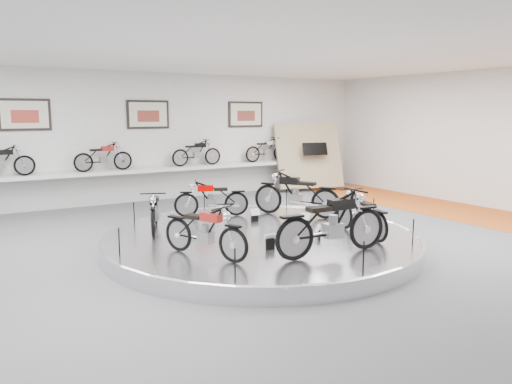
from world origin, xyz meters
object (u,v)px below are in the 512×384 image
bike_d (205,231)px  bike_c (154,211)px  display_platform (262,241)px  bike_f (361,213)px  shelf (153,170)px  bike_e (332,223)px  bike_a (296,194)px  bike_b (211,198)px

bike_d → bike_c: bearing=158.5°
display_platform → bike_f: size_ratio=4.16×
shelf → bike_e: 8.33m
bike_c → bike_e: bike_e is taller
bike_f → bike_a: bearing=10.0°
bike_c → shelf: bearing=-177.0°
bike_c → display_platform: bearing=75.0°
shelf → display_platform: bearing=-90.0°
bike_d → bike_f: 3.35m
shelf → bike_f: bearing=-77.7°
display_platform → bike_c: bearing=142.6°
bike_a → bike_c: (-3.42, 0.28, -0.11)m
shelf → bike_e: bike_e is taller
bike_a → display_platform: bearing=91.2°
bike_a → bike_b: bike_a is taller
bike_a → bike_f: size_ratio=1.20×
bike_b → bike_d: bearing=83.8°
display_platform → bike_b: bike_b is taller
bike_a → bike_b: bearing=27.9°
shelf → bike_c: bike_c is taller
bike_d → bike_b: bearing=128.4°
bike_d → bike_e: bearing=38.7°
bike_c → bike_e: size_ratio=0.77×
bike_a → bike_e: bearing=122.8°
bike_b → bike_c: bike_b is taller
bike_d → display_platform: bearing=94.4°
bike_e → bike_f: 1.61m
shelf → bike_b: bearing=-91.4°
bike_c → bike_d: 2.26m
bike_a → bike_f: bike_a is taller
shelf → bike_a: bearing=-72.8°
bike_f → bike_c: bearing=64.0°
display_platform → bike_f: bearing=-34.7°
bike_a → bike_e: (-1.41, -3.00, 0.02)m
shelf → bike_d: 7.50m
bike_b → bike_e: (0.34, -4.01, 0.12)m
shelf → bike_b: size_ratio=7.33×
display_platform → bike_a: (1.64, 1.08, 0.69)m
bike_a → bike_e: bike_e is taller
bike_b → bike_c: 1.83m
display_platform → bike_a: bearing=33.3°
display_platform → bike_b: bearing=92.8°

